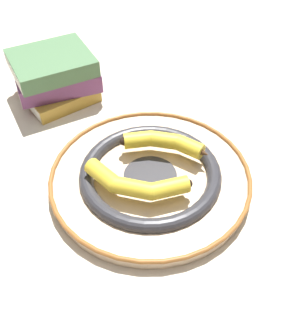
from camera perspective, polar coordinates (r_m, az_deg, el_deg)
The scene contains 5 objects.
ground_plane at distance 0.73m, azimuth -0.73°, elevation -4.38°, with size 2.80×2.80×0.00m, color beige.
decorative_bowl at distance 0.74m, azimuth 0.00°, elevation -1.25°, with size 0.38×0.38×0.04m.
banana_a at distance 0.68m, azimuth -2.44°, elevation -2.25°, with size 0.07×0.20×0.03m.
banana_b at distance 0.75m, azimuth 2.30°, elevation 3.73°, with size 0.06×0.17×0.03m.
book_stack at distance 0.95m, azimuth -13.58°, elevation 12.81°, with size 0.23×0.23×0.11m.
Camera 1 is at (0.45, 0.14, 0.56)m, focal length 42.00 mm.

